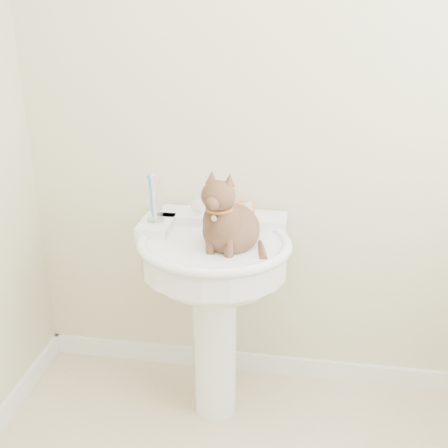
% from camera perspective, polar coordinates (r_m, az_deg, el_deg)
% --- Properties ---
extents(wall_back, '(2.20, 0.00, 2.50)m').
position_cam_1_polar(wall_back, '(2.20, 6.93, 12.13)').
color(wall_back, beige).
rests_on(wall_back, ground).
extents(baseboard_back, '(2.20, 0.02, 0.09)m').
position_cam_1_polar(baseboard_back, '(2.69, 5.69, -14.05)').
color(baseboard_back, white).
rests_on(baseboard_back, floor).
extents(pedestal_sink, '(0.60, 0.58, 0.82)m').
position_cam_1_polar(pedestal_sink, '(2.15, -1.02, -5.14)').
color(pedestal_sink, white).
rests_on(pedestal_sink, floor).
extents(faucet, '(0.28, 0.12, 0.14)m').
position_cam_1_polar(faucet, '(2.19, -0.32, 1.63)').
color(faucet, silver).
rests_on(faucet, pedestal_sink).
extents(soap_bar, '(0.10, 0.08, 0.03)m').
position_cam_1_polar(soap_bar, '(2.27, 1.92, 1.67)').
color(soap_bar, '#EC4D2B').
rests_on(soap_bar, pedestal_sink).
extents(toothbrush_cup, '(0.07, 0.07, 0.18)m').
position_cam_1_polar(toothbrush_cup, '(2.17, -7.06, 1.43)').
color(toothbrush_cup, silver).
rests_on(toothbrush_cup, pedestal_sink).
extents(cat, '(0.23, 0.29, 0.42)m').
position_cam_1_polar(cat, '(2.02, 0.52, -0.09)').
color(cat, brown).
rests_on(cat, pedestal_sink).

